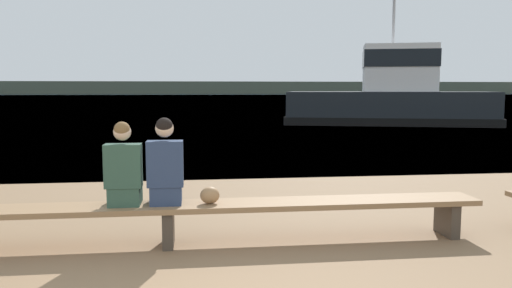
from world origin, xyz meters
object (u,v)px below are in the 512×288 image
Objects in this scene: bench_main at (168,211)px; person_right at (165,168)px; tugboat_red at (391,99)px; person_left at (124,171)px; shopping_bag at (210,195)px.

person_right is at bearing 152.56° from bench_main.
tugboat_red reaches higher than person_right.
tugboat_red is at bearing 60.25° from person_left.
person_right is (0.46, -0.00, 0.03)m from person_left.
tugboat_red is (9.82, 18.91, 0.69)m from shopping_bag.
tugboat_red reaches higher than person_left.
tugboat_red reaches higher than shopping_bag.
shopping_bag is at bearing -3.91° from person_right.
person_left is at bearing 177.85° from shopping_bag.
person_right reaches higher than shopping_bag.
person_right is (-0.02, 0.01, 0.51)m from bench_main.
person_left is 0.09× the size of tugboat_red.
person_left is 4.29× the size of shopping_bag.
bench_main is 0.51m from person_right.
shopping_bag is 0.02× the size of tugboat_red.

